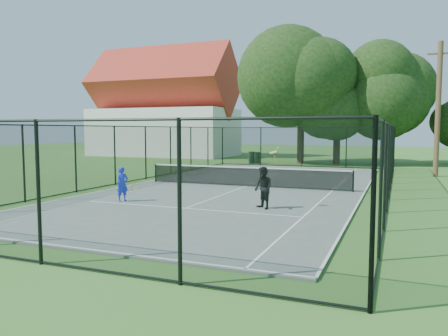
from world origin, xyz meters
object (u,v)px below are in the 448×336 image
at_px(trash_bin_right, 257,158).
at_px(tennis_net, 246,176).
at_px(utility_pole, 438,109).
at_px(player_black, 263,188).
at_px(trash_bin_left, 252,157).
at_px(player_blue, 123,184).

bearing_deg(trash_bin_right, tennis_net, -74.38).
xyz_separation_m(trash_bin_right, utility_pole, (13.00, -5.71, 3.55)).
distance_m(tennis_net, trash_bin_right, 15.28).
bearing_deg(player_black, tennis_net, 114.86).
height_order(trash_bin_right, utility_pole, utility_pole).
distance_m(trash_bin_left, player_blue, 20.64).
relative_size(trash_bin_left, player_blue, 0.74).
bearing_deg(utility_pole, player_blue, -128.39).
bearing_deg(player_black, player_blue, -175.12).
bearing_deg(player_blue, utility_pole, 51.61).
height_order(trash_bin_left, utility_pole, utility_pole).
xyz_separation_m(trash_bin_right, player_blue, (1.18, -20.63, 0.24)).
distance_m(tennis_net, player_black, 6.01).
relative_size(utility_pole, player_black, 3.73).
distance_m(tennis_net, trash_bin_left, 15.35).
height_order(trash_bin_left, trash_bin_right, trash_bin_left).
bearing_deg(player_blue, tennis_net, 63.64).
distance_m(trash_bin_right, utility_pole, 14.64).
bearing_deg(player_blue, trash_bin_right, 93.28).
height_order(utility_pole, player_blue, utility_pole).
bearing_deg(tennis_net, trash_bin_left, 107.17).
relative_size(utility_pole, player_blue, 6.01).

